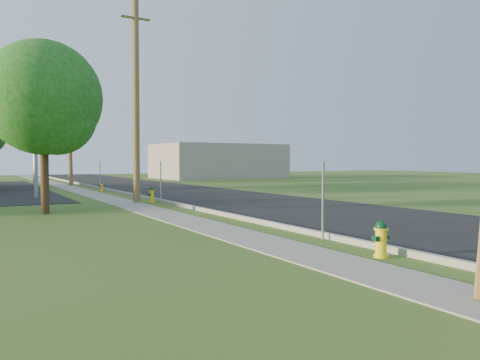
# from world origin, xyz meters

# --- Properties ---
(ground_plane) EXTENTS (140.00, 140.00, 0.00)m
(ground_plane) POSITION_xyz_m (0.00, 0.00, 0.00)
(ground_plane) COLOR #2C581A
(ground_plane) RESTS_ON ground
(road) EXTENTS (8.00, 120.00, 0.02)m
(road) POSITION_xyz_m (4.50, 10.00, 0.01)
(road) COLOR black
(road) RESTS_ON ground
(curb) EXTENTS (0.15, 120.00, 0.15)m
(curb) POSITION_xyz_m (0.50, 10.00, 0.07)
(curb) COLOR #99958C
(curb) RESTS_ON ground
(sidewalk) EXTENTS (1.50, 120.00, 0.03)m
(sidewalk) POSITION_xyz_m (-1.25, 10.00, 0.01)
(sidewalk) COLOR gray
(sidewalk) RESTS_ON ground
(utility_pole_mid) EXTENTS (1.40, 0.32, 9.80)m
(utility_pole_mid) POSITION_xyz_m (-0.60, 17.00, 4.95)
(utility_pole_mid) COLOR brown
(utility_pole_mid) RESTS_ON ground
(utility_pole_far) EXTENTS (1.40, 0.32, 9.50)m
(utility_pole_far) POSITION_xyz_m (-0.60, 35.00, 4.80)
(utility_pole_far) COLOR brown
(utility_pole_far) RESTS_ON ground
(sign_post_near) EXTENTS (0.05, 0.04, 2.00)m
(sign_post_near) POSITION_xyz_m (0.25, 4.20, 1.00)
(sign_post_near) COLOR gray
(sign_post_near) RESTS_ON ground
(sign_post_mid) EXTENTS (0.05, 0.04, 2.00)m
(sign_post_mid) POSITION_xyz_m (0.25, 16.00, 1.00)
(sign_post_mid) COLOR gray
(sign_post_mid) RESTS_ON ground
(sign_post_far) EXTENTS (0.05, 0.04, 2.00)m
(sign_post_far) POSITION_xyz_m (0.25, 28.20, 1.00)
(sign_post_far) COLOR gray
(sign_post_far) RESTS_ON ground
(price_pylon) EXTENTS (0.34, 2.04, 6.85)m
(price_pylon) POSITION_xyz_m (-4.50, 22.50, 5.43)
(price_pylon) COLOR gray
(price_pylon) RESTS_ON ground
(distant_building) EXTENTS (14.00, 10.00, 4.00)m
(distant_building) POSITION_xyz_m (18.00, 45.00, 2.00)
(distant_building) COLOR gray
(distant_building) RESTS_ON ground
(tree_verge) EXTENTS (4.33, 4.33, 6.56)m
(tree_verge) POSITION_xyz_m (-4.97, 14.02, 4.22)
(tree_verge) COLOR #3A2819
(tree_verge) RESTS_ON ground
(hydrant_near) EXTENTS (0.41, 0.36, 0.79)m
(hydrant_near) POSITION_xyz_m (-0.07, 1.95, 0.39)
(hydrant_near) COLOR yellow
(hydrant_near) RESTS_ON ground
(hydrant_mid) EXTENTS (0.40, 0.36, 0.78)m
(hydrant_mid) POSITION_xyz_m (0.10, 16.85, 0.38)
(hydrant_mid) COLOR yellow
(hydrant_mid) RESTS_ON ground
(hydrant_far) EXTENTS (0.36, 0.32, 0.69)m
(hydrant_far) POSITION_xyz_m (-0.10, 26.29, 0.34)
(hydrant_far) COLOR yellow
(hydrant_far) RESTS_ON ground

